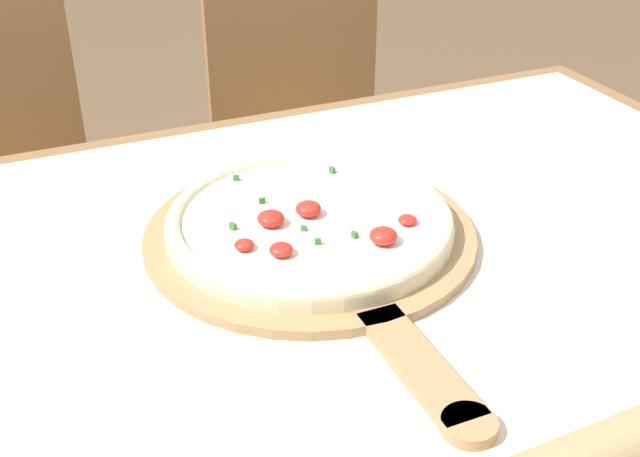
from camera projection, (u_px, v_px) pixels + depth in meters
dining_table at (344, 365)px, 0.92m from camera, size 1.40×1.05×0.76m
towel_cloth at (345, 295)px, 0.87m from camera, size 1.32×0.97×0.00m
pizza_peel at (316, 241)px, 0.95m from camera, size 0.40×0.57×0.01m
pizza at (310, 221)px, 0.95m from camera, size 0.34×0.34×0.04m
chair_right at (304, 144)px, 1.77m from camera, size 0.44×0.44×0.90m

